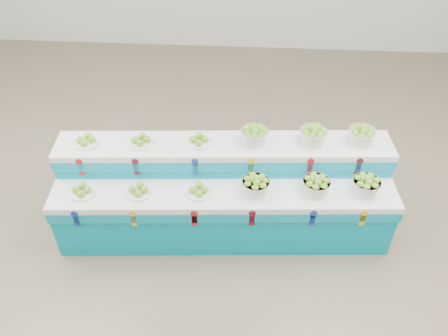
{
  "coord_description": "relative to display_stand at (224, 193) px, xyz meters",
  "views": [
    {
      "loc": [
        0.62,
        -3.17,
        3.86
      ],
      "look_at": [
        0.38,
        0.32,
        0.87
      ],
      "focal_mm": 35.8,
      "sensor_mm": 36.0,
      "label": 1
    }
  ],
  "objects": [
    {
      "name": "basket_lower_left",
      "position": [
        0.33,
        -0.2,
        0.32
      ],
      "size": [
        0.3,
        0.3,
        0.21
      ],
      "primitive_type": null,
      "rotation": [
        0.0,
        0.0,
        0.07
      ],
      "color": "silver",
      "rests_on": "display_stand"
    },
    {
      "name": "plate_lower_mid",
      "position": [
        -0.85,
        -0.28,
        0.26
      ],
      "size": [
        0.27,
        0.27,
        0.1
      ],
      "primitive_type": "cylinder",
      "rotation": [
        0.0,
        0.0,
        0.07
      ],
      "color": "white",
      "rests_on": "display_stand"
    },
    {
      "name": "plate_lower_right",
      "position": [
        -0.24,
        -0.24,
        0.26
      ],
      "size": [
        0.27,
        0.27,
        0.1
      ],
      "primitive_type": "cylinder",
      "rotation": [
        0.0,
        0.0,
        0.07
      ],
      "color": "white",
      "rests_on": "display_stand"
    },
    {
      "name": "plate_upper_left",
      "position": [
        -1.45,
        0.12,
        0.56
      ],
      "size": [
        0.27,
        0.27,
        0.1
      ],
      "primitive_type": "cylinder",
      "rotation": [
        0.0,
        0.0,
        0.07
      ],
      "color": "white",
      "rests_on": "display_stand"
    },
    {
      "name": "plate_upper_right",
      "position": [
        -0.27,
        0.2,
        0.56
      ],
      "size": [
        0.27,
        0.27,
        0.1
      ],
      "primitive_type": "cylinder",
      "rotation": [
        0.0,
        0.0,
        0.07
      ],
      "color": "white",
      "rests_on": "display_stand"
    },
    {
      "name": "plate_upper_mid",
      "position": [
        -0.88,
        0.16,
        0.56
      ],
      "size": [
        0.27,
        0.27,
        0.1
      ],
      "primitive_type": "cylinder",
      "rotation": [
        0.0,
        0.0,
        0.07
      ],
      "color": "white",
      "rests_on": "display_stand"
    },
    {
      "name": "basket_upper_mid",
      "position": [
        0.9,
        0.29,
        0.62
      ],
      "size": [
        0.3,
        0.3,
        0.21
      ],
      "primitive_type": null,
      "rotation": [
        0.0,
        0.0,
        0.07
      ],
      "color": "silver",
      "rests_on": "display_stand"
    },
    {
      "name": "plate_lower_left",
      "position": [
        -1.42,
        -0.32,
        0.26
      ],
      "size": [
        0.27,
        0.27,
        0.1
      ],
      "primitive_type": "cylinder",
      "rotation": [
        0.0,
        0.0,
        0.07
      ],
      "color": "white",
      "rests_on": "display_stand"
    },
    {
      "name": "basket_lower_right",
      "position": [
        1.44,
        -0.12,
        0.32
      ],
      "size": [
        0.3,
        0.3,
        0.21
      ],
      "primitive_type": null,
      "rotation": [
        0.0,
        0.0,
        0.07
      ],
      "color": "silver",
      "rests_on": "display_stand"
    },
    {
      "name": "basket_upper_left",
      "position": [
        0.3,
        0.24,
        0.62
      ],
      "size": [
        0.3,
        0.3,
        0.21
      ],
      "primitive_type": null,
      "rotation": [
        0.0,
        0.0,
        0.07
      ],
      "color": "silver",
      "rests_on": "display_stand"
    },
    {
      "name": "display_stand",
      "position": [
        0.0,
        0.0,
        0.0
      ],
      "size": [
        3.63,
        1.18,
        1.02
      ],
      "primitive_type": null,
      "rotation": [
        0.0,
        0.0,
        0.07
      ],
      "color": "#0297B1",
      "rests_on": "ground"
    },
    {
      "name": "basket_upper_right",
      "position": [
        1.41,
        0.32,
        0.62
      ],
      "size": [
        0.3,
        0.3,
        0.21
      ],
      "primitive_type": null,
      "rotation": [
        0.0,
        0.0,
        0.07
      ],
      "color": "silver",
      "rests_on": "display_stand"
    },
    {
      "name": "ground",
      "position": [
        -0.38,
        -0.32,
        -0.51
      ],
      "size": [
        10.0,
        10.0,
        0.0
      ],
      "primitive_type": "plane",
      "color": "#76644E",
      "rests_on": "ground"
    },
    {
      "name": "basket_lower_mid",
      "position": [
        0.94,
        -0.15,
        0.32
      ],
      "size": [
        0.3,
        0.3,
        0.21
      ],
      "primitive_type": null,
      "rotation": [
        0.0,
        0.0,
        0.07
      ],
      "color": "silver",
      "rests_on": "display_stand"
    }
  ]
}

